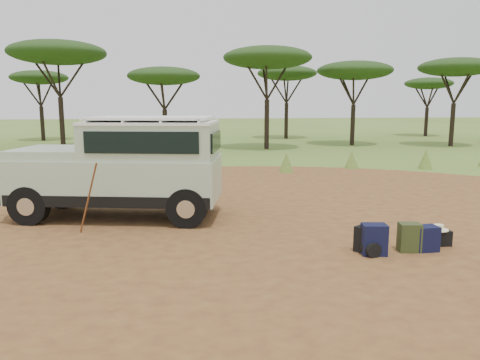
{
  "coord_description": "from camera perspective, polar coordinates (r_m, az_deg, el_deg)",
  "views": [
    {
      "loc": [
        -1.31,
        -9.74,
        2.79
      ],
      "look_at": [
        0.12,
        0.87,
        1.0
      ],
      "focal_mm": 35.0,
      "sensor_mm": 36.0,
      "label": 1
    }
  ],
  "objects": [
    {
      "name": "dirt_clearing",
      "position": [
        10.21,
        -0.01,
        -6.34
      ],
      "size": [
        23.0,
        23.0,
        0.01
      ],
      "primitive_type": "cylinder",
      "color": "olive",
      "rests_on": "ground"
    },
    {
      "name": "backpack_olive",
      "position": [
        9.41,
        19.95,
        -6.61
      ],
      "size": [
        0.43,
        0.34,
        0.55
      ],
      "primitive_type": "cube",
      "rotation": [
        0.0,
        0.0,
        -0.16
      ],
      "color": "#35441F",
      "rests_on": "ground"
    },
    {
      "name": "acacia_treeline",
      "position": [
        29.69,
        -3.75,
        13.51
      ],
      "size": [
        46.7,
        13.2,
        6.26
      ],
      "color": "black",
      "rests_on": "ground"
    },
    {
      "name": "grass_fringe",
      "position": [
        18.62,
        -3.21,
        2.12
      ],
      "size": [
        36.6,
        1.6,
        0.9
      ],
      "color": "#5C782A",
      "rests_on": "ground"
    },
    {
      "name": "hard_case",
      "position": [
        10.06,
        22.98,
        -6.48
      ],
      "size": [
        0.44,
        0.31,
        0.31
      ],
      "primitive_type": "cube",
      "rotation": [
        0.0,
        0.0,
        -0.0
      ],
      "color": "black",
      "rests_on": "ground"
    },
    {
      "name": "backpack_navy",
      "position": [
        9.01,
        16.02,
        -7.0
      ],
      "size": [
        0.48,
        0.37,
        0.58
      ],
      "primitive_type": "cube",
      "rotation": [
        0.0,
        0.0,
        -0.14
      ],
      "color": "black",
      "rests_on": "ground"
    },
    {
      "name": "duffel_navy",
      "position": [
        9.57,
        21.68,
        -6.64
      ],
      "size": [
        0.44,
        0.34,
        0.48
      ],
      "primitive_type": "cube",
      "rotation": [
        0.0,
        0.0,
        0.04
      ],
      "color": "black",
      "rests_on": "ground"
    },
    {
      "name": "backpack_black",
      "position": [
        9.18,
        14.97,
        -6.93
      ],
      "size": [
        0.45,
        0.42,
        0.49
      ],
      "primitive_type": "cube",
      "rotation": [
        0.0,
        0.0,
        0.61
      ],
      "color": "black",
      "rests_on": "ground"
    },
    {
      "name": "safari_hat",
      "position": [
        10.01,
        23.06,
        -5.4
      ],
      "size": [
        0.37,
        0.37,
        0.11
      ],
      "color": "beige",
      "rests_on": "hard_case"
    },
    {
      "name": "walking_staff",
      "position": [
        10.37,
        -18.01,
        -2.17
      ],
      "size": [
        0.51,
        0.32,
        1.55
      ],
      "primitive_type": "cylinder",
      "rotation": [
        0.33,
        0.0,
        1.04
      ],
      "color": "brown",
      "rests_on": "ground"
    },
    {
      "name": "safari_vehicle",
      "position": [
        11.63,
        -13.87,
        1.26
      ],
      "size": [
        5.3,
        2.93,
        2.45
      ],
      "rotation": [
        0.0,
        0.0,
        -0.2
      ],
      "color": "#A9BDA2",
      "rests_on": "ground"
    },
    {
      "name": "ground",
      "position": [
        10.22,
        -0.01,
        -6.36
      ],
      "size": [
        140.0,
        140.0,
        0.0
      ],
      "primitive_type": "plane",
      "color": "#5C782A",
      "rests_on": "ground"
    },
    {
      "name": "stuff_sack",
      "position": [
        8.96,
        15.63,
        -8.08
      ],
      "size": [
        0.33,
        0.33,
        0.28
      ],
      "primitive_type": "cylinder",
      "rotation": [
        1.57,
        0.0,
        0.2
      ],
      "color": "black",
      "rests_on": "ground"
    }
  ]
}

